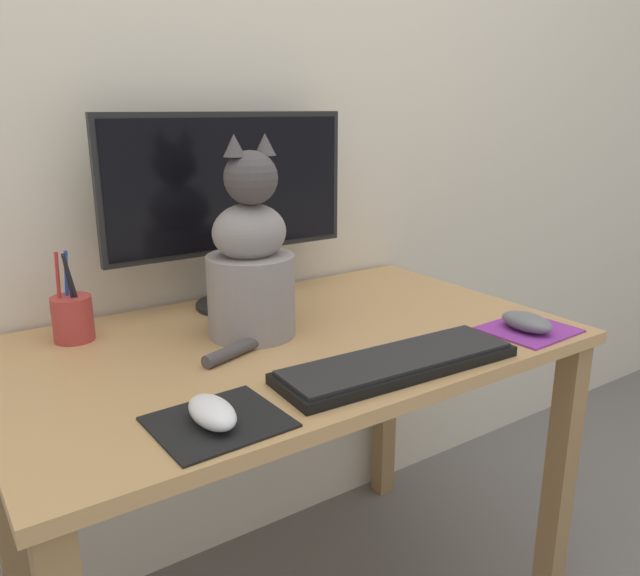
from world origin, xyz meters
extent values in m
cube|color=beige|center=(0.00, 0.37, 1.25)|extent=(7.00, 0.04, 2.50)
cube|color=tan|center=(0.00, 0.00, 0.69)|extent=(1.10, 0.67, 0.02)
cube|color=olive|center=(0.51, -0.30, 0.34)|extent=(0.05, 0.05, 0.68)
cube|color=olive|center=(-0.51, 0.30, 0.34)|extent=(0.05, 0.05, 0.68)
cube|color=olive|center=(0.51, 0.30, 0.34)|extent=(0.05, 0.05, 0.68)
cylinder|color=black|center=(0.00, 0.24, 0.71)|extent=(0.17, 0.17, 0.01)
cylinder|color=black|center=(0.00, 0.24, 0.77)|extent=(0.04, 0.04, 0.12)
cube|color=black|center=(0.00, 0.24, 0.98)|extent=(0.57, 0.02, 0.30)
cube|color=black|center=(0.00, 0.23, 0.98)|extent=(0.54, 0.00, 0.28)
cube|color=black|center=(0.07, -0.24, 0.71)|extent=(0.45, 0.16, 0.02)
cube|color=black|center=(0.07, -0.24, 0.73)|extent=(0.43, 0.14, 0.01)
cube|color=black|center=(-0.27, -0.24, 0.71)|extent=(0.19, 0.17, 0.00)
cube|color=purple|center=(0.42, -0.24, 0.71)|extent=(0.18, 0.16, 0.00)
ellipsoid|color=white|center=(-0.28, -0.25, 0.73)|extent=(0.06, 0.11, 0.04)
ellipsoid|color=slate|center=(0.41, -0.25, 0.73)|extent=(0.07, 0.11, 0.04)
cylinder|color=gray|center=(-0.05, 0.06, 0.79)|extent=(0.18, 0.18, 0.16)
ellipsoid|color=gray|center=(-0.05, 0.06, 0.91)|extent=(0.15, 0.13, 0.11)
sphere|color=#474242|center=(-0.05, 0.04, 1.02)|extent=(0.10, 0.10, 0.10)
cone|color=#474242|center=(-0.08, 0.04, 1.08)|extent=(0.04, 0.04, 0.04)
cone|color=#474242|center=(-0.02, 0.04, 1.08)|extent=(0.04, 0.04, 0.04)
cylinder|color=#474242|center=(-0.10, -0.02, 0.72)|extent=(0.22, 0.10, 0.02)
cylinder|color=#B23833|center=(-0.35, 0.22, 0.75)|extent=(0.08, 0.08, 0.09)
cylinder|color=black|center=(-0.35, 0.21, 0.81)|extent=(0.03, 0.02, 0.14)
cylinder|color=#1E47B2|center=(-0.35, 0.24, 0.81)|extent=(0.02, 0.01, 0.14)
cylinder|color=red|center=(-0.37, 0.23, 0.81)|extent=(0.02, 0.03, 0.14)
cylinder|color=black|center=(-0.35, 0.22, 0.81)|extent=(0.02, 0.01, 0.14)
camera|label=1|loc=(-0.60, -0.99, 1.14)|focal=35.00mm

